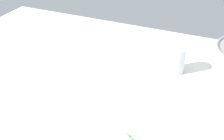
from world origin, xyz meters
TOP-DOWN VIEW (x-y plane):
  - ground_plane at (0.00, 0.00)cm, footprint 149.78×105.35cm
  - juice_pitcher at (33.29, -12.78)cm, footprint 20.21×15.77cm
  - second_glass at (15.72, 20.42)cm, footprint 6.39×6.39cm

SIDE VIEW (x-z plane):
  - ground_plane at x=0.00cm, z-range -3.00..0.00cm
  - second_glass at x=15.72cm, z-range -0.57..8.30cm
  - juice_pitcher at x=33.29cm, z-range -2.74..17.56cm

